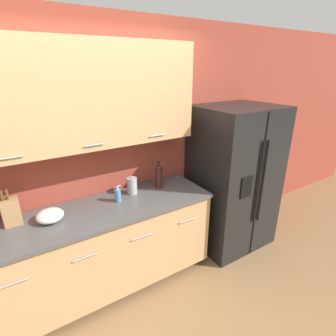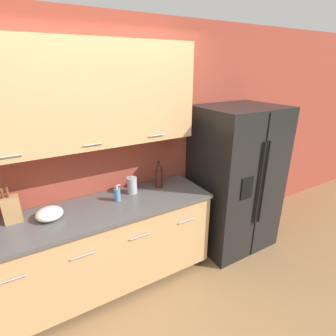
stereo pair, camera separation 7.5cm
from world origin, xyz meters
name	(u,v)px [view 2 (the right image)]	position (x,y,z in m)	size (l,w,h in m)	color
wall_back	(91,140)	(-0.03, 1.30, 1.49)	(10.00, 0.39, 2.60)	#993D2D
counter_unit	(104,247)	(-0.09, 1.01, 0.46)	(2.15, 0.64, 0.91)	black
refrigerator	(235,179)	(1.55, 0.94, 0.87)	(0.93, 0.79, 1.74)	black
knife_block	(11,209)	(-0.78, 1.15, 1.04)	(0.13, 0.10, 0.32)	#A87A4C
wine_bottle	(159,176)	(0.60, 1.12, 1.05)	(0.07, 0.07, 0.29)	#3D1914
soap_dispenser	(117,194)	(0.11, 1.06, 0.98)	(0.07, 0.06, 0.17)	#4C7FB2
steel_canister	(132,185)	(0.30, 1.14, 1.00)	(0.10, 0.10, 0.19)	#A3A3A5
mixing_bowl	(49,214)	(-0.51, 1.04, 0.96)	(0.22, 0.22, 0.10)	white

